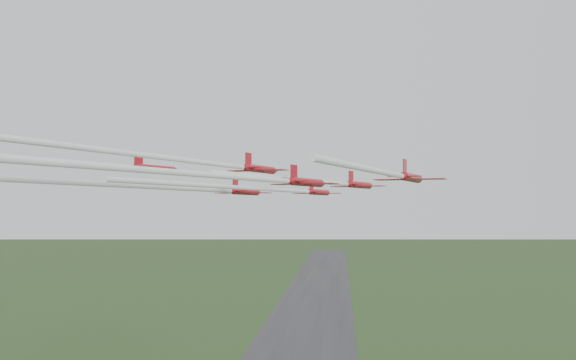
# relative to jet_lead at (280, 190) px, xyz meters

# --- Properties ---
(runway) EXTENTS (38.00, 900.00, 0.04)m
(runway) POSITION_rel_jet_lead_xyz_m (-3.97, 204.95, -51.89)
(runway) COLOR #333335
(runway) RESTS_ON ground
(jet_lead) EXTENTS (23.66, 61.54, 2.61)m
(jet_lead) POSITION_rel_jet_lead_xyz_m (0.00, 0.00, 0.00)
(jet_lead) COLOR #AE141E
(jet_row2_left) EXTENTS (23.53, 68.35, 2.95)m
(jet_row2_left) POSITION_rel_jet_lead_xyz_m (-12.43, -6.53, 0.00)
(jet_row2_left) COLOR #AE141E
(jet_row2_right) EXTENTS (20.62, 43.66, 2.59)m
(jet_row2_right) POSITION_rel_jet_lead_xyz_m (8.55, -8.07, 0.77)
(jet_row2_right) COLOR #AE141E
(jet_row3_left) EXTENTS (21.12, 44.67, 2.91)m
(jet_row3_left) POSITION_rel_jet_lead_xyz_m (-23.98, -8.52, 3.43)
(jet_row3_left) COLOR #AE141E
(jet_row3_mid) EXTENTS (22.23, 55.48, 2.75)m
(jet_row3_mid) POSITION_rel_jet_lead_xyz_m (-7.32, -17.69, 3.02)
(jet_row3_mid) COLOR #AE141E
(jet_row3_right) EXTENTS (17.10, 43.54, 2.90)m
(jet_row3_right) POSITION_rel_jet_lead_xyz_m (16.60, -19.40, 1.31)
(jet_row3_right) COLOR #AE141E
(jet_row4_right) EXTENTS (28.56, 62.09, 2.50)m
(jet_row4_right) POSITION_rel_jet_lead_xyz_m (-2.01, -38.20, 0.32)
(jet_row4_right) COLOR #AE141E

